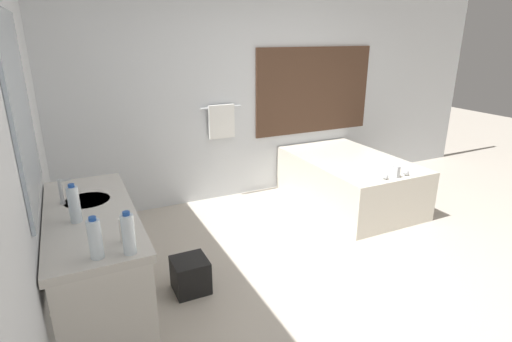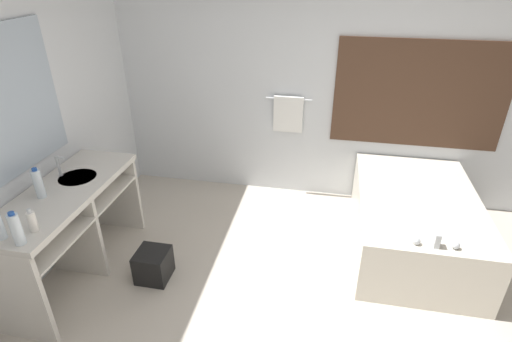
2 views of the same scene
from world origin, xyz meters
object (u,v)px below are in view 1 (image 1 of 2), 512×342
object	(u,v)px
bathtub	(349,178)
water_bottle_3	(95,239)
waste_bin	(190,275)
water_bottle_2	(128,234)
soap_dispenser	(125,229)
water_bottle_1	(74,204)

from	to	relation	value
bathtub	water_bottle_3	distance (m)	3.39
water_bottle_3	waste_bin	world-z (taller)	water_bottle_3
water_bottle_2	soap_dispenser	distance (m)	0.14
water_bottle_2	soap_dispenser	size ratio (longest dim) A/B	1.38
water_bottle_2	water_bottle_1	bearing A→B (deg)	114.24
water_bottle_1	water_bottle_3	world-z (taller)	water_bottle_1
water_bottle_1	water_bottle_3	bearing A→B (deg)	-81.25
bathtub	water_bottle_2	bearing A→B (deg)	-149.92
water_bottle_1	waste_bin	distance (m)	1.13
water_bottle_1	water_bottle_3	xyz separation A→B (m)	(0.08, -0.51, -0.01)
bathtub	water_bottle_1	xyz separation A→B (m)	(-3.01, -1.07, 0.66)
water_bottle_2	soap_dispenser	xyz separation A→B (m)	(-0.00, 0.14, -0.04)
water_bottle_1	waste_bin	bearing A→B (deg)	13.29
water_bottle_1	water_bottle_2	distance (m)	0.59
water_bottle_1	water_bottle_2	bearing A→B (deg)	-65.76
soap_dispenser	waste_bin	xyz separation A→B (m)	(0.51, 0.58, -0.79)
water_bottle_1	waste_bin	world-z (taller)	water_bottle_1
waste_bin	bathtub	bearing A→B (deg)	21.49
water_bottle_1	water_bottle_2	world-z (taller)	water_bottle_1
water_bottle_2	waste_bin	distance (m)	1.21
bathtub	water_bottle_2	world-z (taller)	water_bottle_2
water_bottle_3	soap_dispenser	distance (m)	0.20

